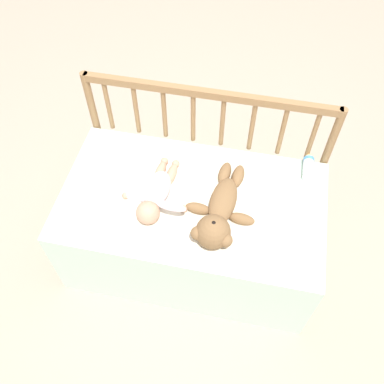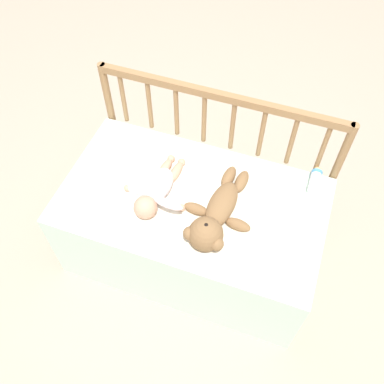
% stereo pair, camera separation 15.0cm
% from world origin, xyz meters
% --- Properties ---
extents(ground_plane, '(12.00, 12.00, 0.00)m').
position_xyz_m(ground_plane, '(0.00, 0.00, 0.00)').
color(ground_plane, tan).
extents(crib_mattress, '(1.16, 0.65, 0.47)m').
position_xyz_m(crib_mattress, '(0.00, 0.00, 0.24)').
color(crib_mattress, silver).
rests_on(crib_mattress, ground_plane).
extents(crib_rail, '(1.16, 0.04, 0.79)m').
position_xyz_m(crib_rail, '(-0.00, 0.35, 0.56)').
color(crib_rail, '#997047').
rests_on(crib_rail, ground_plane).
extents(blanket, '(0.82, 0.56, 0.01)m').
position_xyz_m(blanket, '(0.01, -0.01, 0.48)').
color(blanket, silver).
rests_on(blanket, crib_mattress).
extents(teddy_bear, '(0.30, 0.47, 0.14)m').
position_xyz_m(teddy_bear, '(0.13, -0.09, 0.53)').
color(teddy_bear, olive).
rests_on(teddy_bear, crib_mattress).
extents(baby, '(0.31, 0.38, 0.11)m').
position_xyz_m(baby, '(-0.15, -0.03, 0.52)').
color(baby, white).
rests_on(baby, crib_mattress).
extents(baby_bottle, '(0.05, 0.14, 0.05)m').
position_xyz_m(baby_bottle, '(0.49, 0.27, 0.50)').
color(baby_bottle, white).
rests_on(baby_bottle, crib_mattress).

